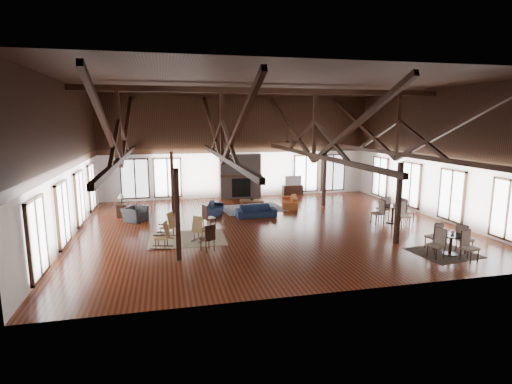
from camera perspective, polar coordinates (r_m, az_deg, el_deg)
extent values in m
plane|color=maroon|center=(17.50, 1.86, -4.86)|extent=(16.00, 16.00, 0.00)
cube|color=black|center=(16.96, 1.98, 15.11)|extent=(16.00, 14.00, 0.02)
cube|color=white|center=(23.78, -2.46, 6.46)|extent=(16.00, 0.02, 6.00)
cube|color=white|center=(10.41, 11.88, 1.44)|extent=(16.00, 0.02, 6.00)
cube|color=white|center=(16.80, -25.55, 3.92)|extent=(0.02, 14.00, 6.00)
cube|color=white|center=(20.54, 24.12, 5.00)|extent=(0.02, 14.00, 6.00)
cube|color=black|center=(16.94, 1.97, 14.27)|extent=(15.60, 0.18, 0.22)
cube|color=black|center=(16.48, -18.75, 4.45)|extent=(0.16, 13.70, 0.18)
cube|color=black|center=(16.41, -19.02, 9.14)|extent=(0.14, 0.14, 2.70)
cube|color=black|center=(19.90, -17.98, 8.93)|extent=(0.15, 7.07, 3.12)
cube|color=black|center=(12.94, -20.55, 8.36)|extent=(0.15, 7.07, 3.12)
cube|color=black|center=(16.57, -4.81, 4.98)|extent=(0.16, 13.70, 0.18)
cube|color=black|center=(16.50, -4.88, 9.66)|extent=(0.14, 0.14, 2.70)
cube|color=black|center=(19.97, -6.33, 9.36)|extent=(0.15, 7.07, 3.12)
cube|color=black|center=(13.05, -2.65, 9.00)|extent=(0.15, 7.07, 3.12)
cube|color=black|center=(17.59, 8.25, 5.21)|extent=(0.16, 13.70, 0.18)
cube|color=black|center=(17.52, 8.36, 9.62)|extent=(0.14, 0.14, 2.70)
cube|color=black|center=(20.82, 4.82, 9.42)|extent=(0.15, 7.07, 3.12)
cube|color=black|center=(14.32, 13.49, 8.84)|extent=(0.15, 7.07, 3.12)
cube|color=black|center=(19.39, 19.38, 5.20)|extent=(0.16, 13.70, 0.18)
cube|color=black|center=(19.34, 19.62, 9.19)|extent=(0.14, 0.14, 2.70)
cube|color=black|center=(22.37, 14.75, 9.18)|extent=(0.15, 7.07, 3.12)
cube|color=black|center=(16.49, 26.18, 8.23)|extent=(0.15, 7.07, 3.12)
cube|color=black|center=(13.19, -11.14, -3.24)|extent=(0.16, 0.16, 3.05)
cube|color=black|center=(15.61, 19.67, -1.57)|extent=(0.16, 0.16, 3.05)
cube|color=black|center=(20.06, -11.86, 1.32)|extent=(0.16, 0.16, 3.05)
cube|color=black|center=(21.73, 9.74, 2.06)|extent=(0.16, 0.16, 3.05)
cube|color=#6A5951|center=(23.64, -2.28, 2.30)|extent=(2.40, 0.62, 2.60)
cube|color=black|center=(23.43, -2.12, 0.62)|extent=(1.10, 0.06, 1.10)
cube|color=black|center=(23.36, -2.15, 2.33)|extent=(2.50, 0.20, 0.12)
cylinder|color=black|center=(16.09, 4.60, 8.40)|extent=(0.04, 0.04, 0.70)
cylinder|color=black|center=(16.10, 4.59, 7.15)|extent=(0.20, 0.20, 0.10)
cube|color=black|center=(16.24, 6.11, 7.16)|extent=(0.70, 0.12, 0.02)
cube|color=black|center=(16.53, 4.11, 7.24)|extent=(0.12, 0.70, 0.02)
cube|color=black|center=(15.97, 3.03, 7.15)|extent=(0.70, 0.12, 0.02)
cube|color=black|center=(15.67, 5.08, 7.06)|extent=(0.12, 0.70, 0.02)
imported|color=#16223D|center=(19.05, 0.02, -2.75)|extent=(1.92, 0.80, 0.55)
imported|color=#15213B|center=(20.01, -5.82, -2.24)|extent=(1.85, 1.06, 0.51)
imported|color=#A64E20|center=(21.37, 4.82, -1.34)|extent=(2.08, 1.24, 0.57)
cube|color=brown|center=(20.63, -0.59, -1.25)|extent=(1.37, 0.92, 0.06)
cube|color=brown|center=(20.37, -1.91, -2.09)|extent=(0.06, 0.06, 0.42)
cube|color=brown|center=(20.77, -2.13, -1.86)|extent=(0.06, 0.06, 0.42)
cube|color=brown|center=(20.59, 0.97, -1.95)|extent=(0.06, 0.06, 0.42)
cube|color=brown|center=(20.99, 0.69, -1.72)|extent=(0.06, 0.06, 0.42)
imported|color=#B2B2B2|center=(20.50, -0.58, -0.96)|extent=(0.21, 0.21, 0.19)
imported|color=#28282A|center=(19.09, -16.90, -3.04)|extent=(1.26, 1.30, 0.64)
cube|color=black|center=(20.10, -18.61, -2.52)|extent=(0.46, 0.46, 0.62)
cylinder|color=black|center=(20.00, -18.69, -1.14)|extent=(0.08, 0.08, 0.37)
cone|color=beige|center=(19.95, -18.73, -0.45)|extent=(0.33, 0.33, 0.27)
cube|color=olive|center=(16.17, -12.60, -4.96)|extent=(0.59, 0.60, 0.05)
cube|color=olive|center=(15.99, -12.02, -3.98)|extent=(0.38, 0.47, 0.64)
cube|color=black|center=(16.12, -12.89, -6.37)|extent=(0.69, 0.45, 0.05)
cube|color=black|center=(16.42, -12.21, -6.03)|extent=(0.69, 0.45, 0.05)
cube|color=olive|center=(15.54, -7.97, -5.47)|extent=(0.59, 0.59, 0.04)
cube|color=olive|center=(15.30, -8.39, -4.59)|extent=(0.44, 0.39, 0.62)
cube|color=black|center=(15.73, -8.49, -6.63)|extent=(0.50, 0.63, 0.04)
cube|color=black|center=(15.55, -7.38, -6.81)|extent=(0.50, 0.63, 0.04)
cube|color=olive|center=(14.82, -13.36, -6.42)|extent=(0.51, 0.52, 0.05)
cube|color=olive|center=(14.69, -12.66, -5.33)|extent=(0.27, 0.46, 0.63)
cube|color=black|center=(14.76, -13.48, -7.94)|extent=(0.75, 0.24, 0.05)
cube|color=black|center=(15.09, -13.13, -7.52)|extent=(0.75, 0.24, 0.05)
cube|color=black|center=(16.95, -6.69, -3.74)|extent=(0.60, 0.60, 0.05)
cube|color=black|center=(16.78, -7.30, -2.87)|extent=(0.23, 0.43, 0.59)
cylinder|color=black|center=(17.01, -6.67, -4.53)|extent=(0.04, 0.04, 0.48)
cube|color=black|center=(14.22, -6.96, -6.66)|extent=(0.55, 0.55, 0.05)
cube|color=black|center=(13.99, -6.57, -5.79)|extent=(0.39, 0.22, 0.54)
cylinder|color=black|center=(14.28, -6.94, -7.51)|extent=(0.03, 0.03, 0.44)
cylinder|color=black|center=(15.20, 26.14, -5.55)|extent=(0.82, 0.82, 0.04)
cylinder|color=black|center=(15.29, 26.04, -6.77)|extent=(0.10, 0.10, 0.67)
cylinder|color=black|center=(15.38, 25.95, -7.97)|extent=(0.49, 0.49, 0.04)
cylinder|color=black|center=(18.91, 19.00, -1.96)|extent=(0.88, 0.88, 0.04)
cylinder|color=black|center=(18.98, 18.93, -3.03)|extent=(0.10, 0.10, 0.73)
cylinder|color=black|center=(19.07, 18.87, -4.09)|extent=(0.53, 0.53, 0.04)
imported|color=#B2B2B2|center=(15.26, 26.29, -5.24)|extent=(0.14, 0.14, 0.10)
imported|color=#B2B2B2|center=(18.93, 19.13, -1.76)|extent=(0.13, 0.13, 0.09)
cube|color=black|center=(24.68, 5.26, 0.27)|extent=(1.22, 0.46, 0.61)
imported|color=#B2B2B2|center=(24.59, 5.27, 1.65)|extent=(1.04, 0.15, 0.60)
cube|color=tan|center=(15.87, -9.79, -6.57)|extent=(2.99, 2.38, 0.01)
cube|color=#1A1E49|center=(20.85, -0.55, -2.37)|extent=(3.46, 2.77, 0.01)
cube|color=black|center=(15.47, 25.25, -7.88)|extent=(2.23, 2.07, 0.01)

